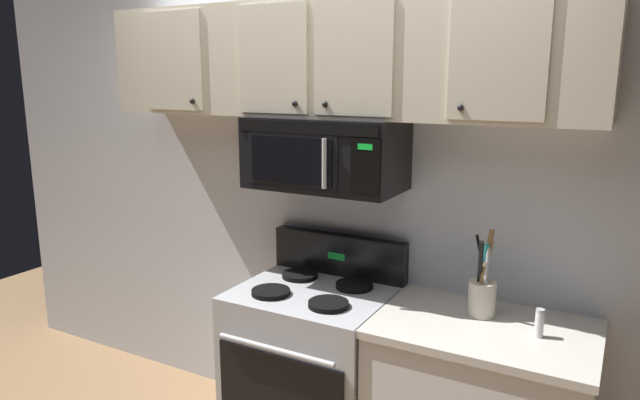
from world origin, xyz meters
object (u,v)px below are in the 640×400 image
Objects in this scene: stove_range at (314,370)px; utensil_crock_cream at (482,292)px; salt_shaker at (539,323)px; over_range_microwave at (325,153)px.

utensil_crock_cream reaches higher than stove_range.
stove_range is 1.17m from salt_shaker.
salt_shaker is at bearing -22.13° from utensil_crock_cream.
utensil_crock_cream is at bearing -1.48° from over_range_microwave.
over_range_microwave is at bearing 178.52° from utensil_crock_cream.
stove_range is at bearing -173.21° from utensil_crock_cream.
over_range_microwave is 1.92× the size of utensil_crock_cream.
utensil_crock_cream is 0.28m from salt_shaker.
stove_range is 9.27× the size of salt_shaker.
stove_range is 2.83× the size of utensil_crock_cream.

